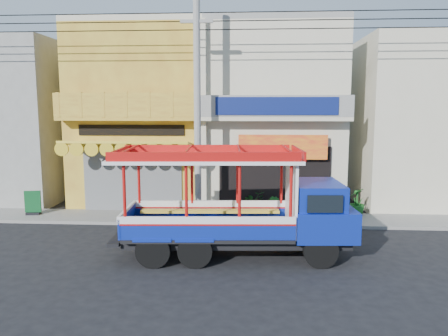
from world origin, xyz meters
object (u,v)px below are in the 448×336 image
songthaew_truck (252,205)px  potted_plant_c (357,202)px  potted_plant_a (253,202)px  potted_plant_b (274,209)px  utility_pole (201,93)px  green_sign (33,205)px

songthaew_truck → potted_plant_c: songthaew_truck is taller
potted_plant_a → potted_plant_c: bearing=-29.7°
potted_plant_b → utility_pole: bearing=48.6°
potted_plant_a → potted_plant_c: potted_plant_c is taller
green_sign → potted_plant_a: bearing=4.6°
green_sign → utility_pole: bearing=-5.4°
green_sign → potted_plant_b: green_sign is taller
green_sign → potted_plant_a: green_sign is taller
utility_pole → potted_plant_c: utility_pole is taller
potted_plant_b → potted_plant_a: bearing=-12.0°
green_sign → potted_plant_a: (9.05, 0.73, 0.06)m
songthaew_truck → potted_plant_c: bearing=48.6°
potted_plant_b → potted_plant_c: potted_plant_c is taller
green_sign → potted_plant_b: bearing=-3.0°
utility_pole → songthaew_truck: (1.92, -3.53, -3.44)m
potted_plant_a → potted_plant_b: bearing=-86.3°
songthaew_truck → green_sign: 9.98m
songthaew_truck → potted_plant_b: 3.90m
green_sign → songthaew_truck: bearing=-25.0°
songthaew_truck → green_sign: bearing=155.0°
songthaew_truck → potted_plant_c: 6.53m
potted_plant_c → potted_plant_b: bearing=-36.8°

